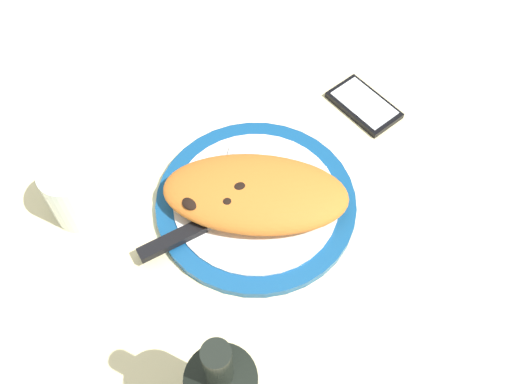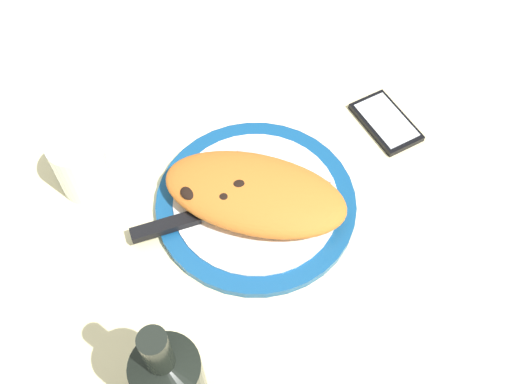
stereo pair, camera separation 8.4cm
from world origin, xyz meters
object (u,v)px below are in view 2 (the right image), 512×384
Objects in this scene: smartphone at (386,122)px; water_glass at (82,168)px; calzone at (252,193)px; knife at (186,220)px; plate at (256,202)px; fork at (275,162)px.

smartphone is 1.30× the size of water_glass.
calzone is 1.38× the size of knife.
plate is 2.26× the size of smartphone.
smartphone is 47.84cm from water_glass.
calzone is 2.70× the size of water_glass.
fork reaches higher than plate.
water_glass reaches higher than smartphone.
knife is (8.37, 6.54, 1.35)cm from plate.
fork is at bearing -157.19° from water_glass.
water_glass reaches higher than plate.
calzone reaches higher than knife.
calzone is 2.07× the size of smartphone.
calzone is 26.92cm from smartphone.
calzone is at bearing 53.31° from smartphone.
plate is 10.71cm from knife.
smartphone is (-14.71, -13.71, -1.26)cm from fork.
fork is 1.53× the size of water_glass.
knife is (9.21, 13.68, 0.30)cm from fork.
water_glass is at bearing 22.81° from fork.
fork reaches higher than smartphone.
fork is at bearing -96.71° from plate.
plate is at bearing 83.29° from fork.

